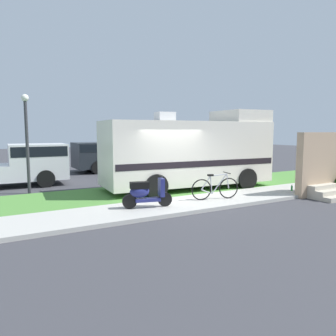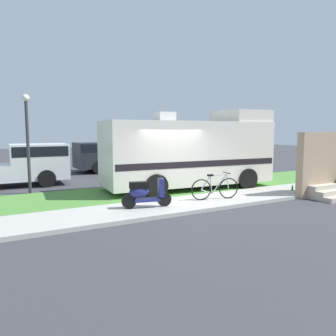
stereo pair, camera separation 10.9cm
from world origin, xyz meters
name	(u,v)px [view 1 (the left image)]	position (x,y,z in m)	size (l,w,h in m)	color
ground_plane	(176,199)	(0.00, 0.00, 0.00)	(80.00, 80.00, 0.00)	#38383D
sidewalk	(194,203)	(0.00, -1.20, 0.06)	(24.00, 2.00, 0.12)	#ADAAA3
grass_strip	(157,191)	(0.00, 1.50, 0.04)	(24.00, 3.40, 0.08)	#4C8438
motorhome_rv	(190,152)	(1.51, 1.37, 1.58)	(7.21, 2.86, 3.33)	silver
scooter	(146,193)	(-1.78, -1.18, 0.58)	(1.53, 0.61, 0.97)	black
bicycle	(215,188)	(0.82, -1.24, 0.52)	(1.70, 0.56, 0.91)	black
pickup_truck_near	(18,164)	(-4.72, 5.79, 0.99)	(5.42, 2.20, 1.86)	silver
pickup_truck_far	(111,156)	(0.69, 8.94, 0.95)	(5.51, 2.17, 1.77)	#1E2328
porch_steps	(320,171)	(4.87, -2.29, 0.97)	(2.00, 1.26, 2.40)	#BCB29E
bottle_green	(292,188)	(4.41, -1.45, 0.22)	(0.07, 0.07, 0.24)	#19722D
street_lamp_post	(27,133)	(-4.54, 3.60, 2.36)	(0.28, 0.28, 3.84)	#333338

